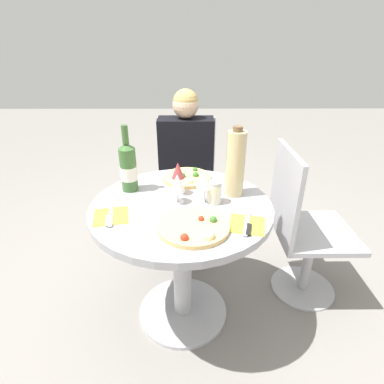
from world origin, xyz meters
The scene contains 15 objects.
ground_plane centered at (0.00, 0.00, 0.00)m, with size 12.00×12.00×0.00m, color gray.
dining_table centered at (0.00, 0.00, 0.55)m, with size 0.87×0.87×0.73m.
chair_behind_diner centered at (0.01, 0.81, 0.45)m, with size 0.43×0.43×0.93m.
seated_diner centered at (0.01, 0.66, 0.51)m, with size 0.38×0.40×1.16m.
chair_empty_side centered at (0.69, 0.19, 0.45)m, with size 0.43×0.43×0.93m.
pizza_large centered at (0.06, -0.22, 0.74)m, with size 0.30×0.30×0.05m.
pizza_small_far centered at (0.03, 0.28, 0.74)m, with size 0.27×0.27×0.05m.
wine_bottle centered at (-0.27, 0.15, 0.86)m, with size 0.09×0.09×0.34m.
tall_carafe centered at (0.26, 0.10, 0.90)m, with size 0.09×0.09×0.35m.
sugar_shaker centered at (0.16, 0.01, 0.78)m, with size 0.07×0.07×0.11m.
wine_glass_front_right centered at (0.11, 0.01, 0.85)m, with size 0.08×0.08×0.16m.
wine_glass_back_left centered at (-0.02, 0.10, 0.85)m, with size 0.06×0.06×0.17m.
wine_glass_front_left centered at (-0.02, 0.01, 0.83)m, with size 0.07×0.07×0.15m.
place_setting_left centered at (-0.31, -0.12, 0.73)m, with size 0.18×0.19×0.01m.
place_setting_right centered at (0.28, -0.19, 0.73)m, with size 0.18×0.19×0.01m.
Camera 1 is at (0.05, -1.26, 1.42)m, focal length 28.00 mm.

